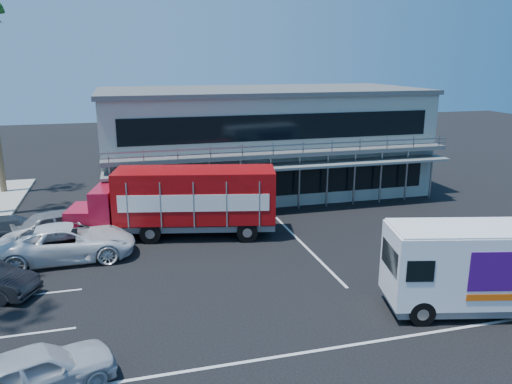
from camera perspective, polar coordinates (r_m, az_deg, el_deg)
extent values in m
plane|color=black|center=(22.59, 3.55, -9.36)|extent=(120.00, 120.00, 0.00)
cube|color=#A5AA9B|center=(36.27, 0.56, 5.76)|extent=(22.00, 10.00, 7.00)
cube|color=#515454|center=(35.87, 0.57, 11.53)|extent=(22.40, 10.40, 0.30)
cube|color=#515454|center=(30.98, 3.37, 4.34)|extent=(22.00, 1.20, 0.25)
cube|color=gray|center=(30.38, 3.71, 5.08)|extent=(22.00, 0.08, 0.90)
cube|color=slate|center=(30.84, 3.53, 2.96)|extent=(22.00, 1.80, 0.15)
cube|color=black|center=(31.94, 2.99, 1.00)|extent=(20.00, 0.06, 1.60)
cube|color=black|center=(31.28, 3.08, 7.41)|extent=(20.00, 0.06, 1.60)
cube|color=maroon|center=(28.23, -19.03, -2.87)|extent=(1.95, 2.62, 1.26)
cube|color=maroon|center=(27.75, -16.85, -1.74)|extent=(1.60, 2.79, 2.20)
cube|color=black|center=(27.59, -16.95, -0.49)|extent=(0.54, 2.18, 0.73)
cube|color=#A60A0F|center=(26.77, -6.92, -0.28)|extent=(8.75, 4.40, 2.72)
cube|color=slate|center=(27.24, -6.82, -3.58)|extent=(8.67, 4.01, 0.31)
cube|color=white|center=(25.53, -7.13, -1.29)|extent=(7.53, 1.72, 0.89)
cube|color=white|center=(28.07, -6.72, 0.22)|extent=(7.53, 1.72, 0.89)
cylinder|color=black|center=(27.24, -18.98, -4.62)|extent=(1.12, 0.51, 1.09)
cylinder|color=black|center=(29.34, -17.74, -3.12)|extent=(1.12, 0.51, 1.09)
cylinder|color=black|center=(26.48, -11.98, -4.67)|extent=(1.12, 0.51, 1.09)
cylinder|color=black|center=(28.64, -11.25, -3.13)|extent=(1.12, 0.51, 1.09)
cylinder|color=black|center=(26.12, -1.00, -4.61)|extent=(1.12, 0.51, 1.09)
cylinder|color=black|center=(28.30, -1.13, -3.05)|extent=(1.12, 0.51, 1.09)
cube|color=white|center=(20.55, 24.27, -7.46)|extent=(7.23, 3.89, 2.75)
cube|color=slate|center=(21.14, 23.83, -11.29)|extent=(6.91, 3.60, 0.34)
cube|color=black|center=(19.21, 15.09, -7.20)|extent=(0.51, 1.89, 0.93)
cube|color=white|center=(20.09, 24.70, -3.74)|extent=(7.09, 3.82, 0.08)
cube|color=#3F0B6A|center=(21.82, 24.86, -5.70)|extent=(3.44, 0.85, 1.47)
cylinder|color=black|center=(19.34, 18.42, -13.00)|extent=(0.98, 0.49, 0.94)
cylinder|color=black|center=(21.09, 16.51, -10.42)|extent=(0.98, 0.49, 0.94)
imported|color=silver|center=(16.18, -23.88, -18.28)|extent=(4.77, 3.27, 1.51)
imported|color=silver|center=(25.46, -20.65, -5.39)|extent=(6.24, 3.01, 1.71)
imported|color=#293036|center=(28.98, -25.99, -3.87)|extent=(5.02, 2.67, 1.38)
imported|color=gray|center=(28.16, -21.23, -3.51)|extent=(5.43, 3.52, 1.72)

